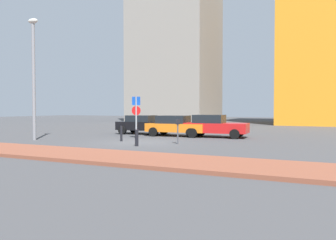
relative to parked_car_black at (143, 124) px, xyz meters
name	(u,v)px	position (x,y,z in m)	size (l,w,h in m)	color
ground_plane	(140,142)	(2.95, -5.57, -0.75)	(120.00, 120.00, 0.00)	#424244
sidewalk_brick	(68,154)	(2.95, -11.53, -0.68)	(40.00, 3.07, 0.14)	brown
parked_car_black	(143,124)	(0.00, 0.00, 0.00)	(3.99, 1.99, 1.43)	black
parked_car_orange	(176,125)	(3.03, -0.59, 0.00)	(4.32, 2.16, 1.46)	orange
parked_car_red	(214,126)	(5.73, -0.36, 0.03)	(4.43, 2.22, 1.52)	red
parking_sign_post	(136,112)	(1.50, -3.54, 0.97)	(0.60, 0.14, 2.75)	gray
parking_meter	(178,128)	(5.29, -5.50, 0.13)	(0.18, 0.14, 1.37)	#4C4C51
street_lamp	(34,69)	(-3.65, -7.13, 3.60)	(0.70, 0.36, 7.44)	gray
traffic_bollard_near	(121,134)	(1.58, -5.42, -0.29)	(0.14, 0.14, 0.92)	black
traffic_bollard_mid	(137,138)	(3.74, -7.28, -0.32)	(0.18, 0.18, 0.86)	black
building_under_construction	(175,42)	(-8.03, 24.14, 11.11)	(11.53, 10.58, 23.72)	gray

